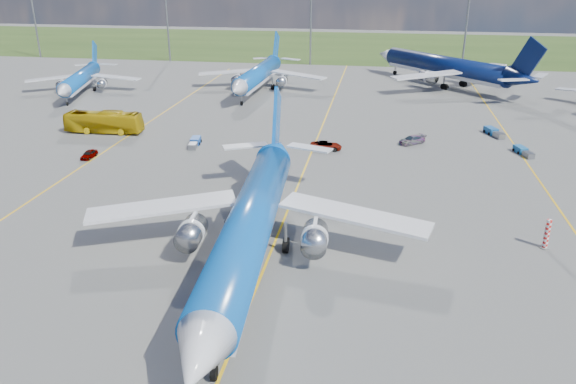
% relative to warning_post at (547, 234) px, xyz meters
% --- Properties ---
extents(ground, '(400.00, 400.00, 0.00)m').
position_rel_warning_post_xyz_m(ground, '(-26.00, -8.00, -1.50)').
color(ground, '#585855').
rests_on(ground, ground).
extents(grass_strip, '(400.00, 80.00, 0.01)m').
position_rel_warning_post_xyz_m(grass_strip, '(-26.00, 142.00, -1.50)').
color(grass_strip, '#2D4719').
rests_on(grass_strip, ground).
extents(taxiway_lines, '(60.25, 160.00, 0.02)m').
position_rel_warning_post_xyz_m(taxiway_lines, '(-25.83, 19.70, -1.49)').
color(taxiway_lines, yellow).
rests_on(taxiway_lines, ground).
extents(floodlight_masts, '(202.20, 0.50, 22.70)m').
position_rel_warning_post_xyz_m(floodlight_masts, '(-16.00, 102.00, 11.06)').
color(floodlight_masts, slate).
rests_on(floodlight_masts, ground).
extents(warning_post, '(0.50, 0.50, 3.00)m').
position_rel_warning_post_xyz_m(warning_post, '(0.00, 0.00, 0.00)').
color(warning_post, red).
rests_on(warning_post, ground).
extents(bg_jet_nw, '(33.41, 39.22, 8.87)m').
position_rel_warning_post_xyz_m(bg_jet_nw, '(-79.16, 57.88, -1.50)').
color(bg_jet_nw, '#0C54B0').
rests_on(bg_jet_nw, ground).
extents(bg_jet_nnw, '(32.01, 41.14, 10.47)m').
position_rel_warning_post_xyz_m(bg_jet_nnw, '(-42.55, 65.99, -1.50)').
color(bg_jet_nnw, '#0C54B0').
rests_on(bg_jet_nnw, ground).
extents(bg_jet_n, '(58.82, 59.71, 12.48)m').
position_rel_warning_post_xyz_m(bg_jet_n, '(-2.75, 78.82, -1.50)').
color(bg_jet_n, '#081543').
rests_on(bg_jet_n, ground).
extents(main_airliner, '(37.83, 48.04, 12.02)m').
position_rel_warning_post_xyz_m(main_airliner, '(-27.26, -7.90, -1.50)').
color(main_airliner, '#0C54B0').
rests_on(main_airliner, ground).
extents(apron_bus, '(12.70, 3.37, 3.51)m').
position_rel_warning_post_xyz_m(apron_bus, '(-60.56, 30.60, 0.26)').
color(apron_bus, '#C09C0B').
rests_on(apron_bus, ground).
extents(service_car_a, '(1.35, 3.32, 1.13)m').
position_rel_warning_post_xyz_m(service_car_a, '(-56.74, 18.10, -0.94)').
color(service_car_a, '#999999').
rests_on(service_car_a, ground).
extents(service_car_b, '(4.76, 2.39, 1.29)m').
position_rel_warning_post_xyz_m(service_car_b, '(-24.05, 27.40, -0.85)').
color(service_car_b, '#999999').
rests_on(service_car_b, ground).
extents(service_car_c, '(4.56, 4.06, 1.27)m').
position_rel_warning_post_xyz_m(service_car_c, '(-11.40, 32.49, -0.87)').
color(service_car_c, '#999999').
rests_on(service_car_c, ground).
extents(baggage_tug_w, '(2.37, 4.39, 0.95)m').
position_rel_warning_post_xyz_m(baggage_tug_w, '(4.23, 29.91, -1.05)').
color(baggage_tug_w, '#195E9A').
rests_on(baggage_tug_w, ground).
extents(baggage_tug_c, '(1.85, 4.68, 1.02)m').
position_rel_warning_post_xyz_m(baggage_tug_c, '(-43.86, 26.24, -1.02)').
color(baggage_tug_c, '#1C4EAA').
rests_on(baggage_tug_c, ground).
extents(baggage_tug_e, '(2.80, 4.78, 1.04)m').
position_rel_warning_post_xyz_m(baggage_tug_e, '(1.71, 39.41, -1.01)').
color(baggage_tug_e, '#195597').
rests_on(baggage_tug_e, ground).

